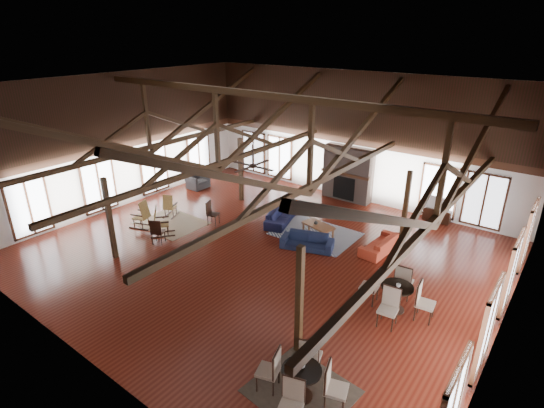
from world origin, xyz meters
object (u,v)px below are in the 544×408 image
Objects in this scene: armchair at (197,181)px; sofa_navy_left at (281,216)px; cafe_table_near at (301,378)px; cafe_table_far at (397,294)px; sofa_navy_front at (307,241)px; tv_console at (437,215)px; coffee_table at (318,226)px; sofa_orange at (380,244)px.

sofa_navy_left is at bearing -98.09° from armchair.
cafe_table_far is at bearing 84.15° from cafe_table_near.
sofa_navy_front is 8.44m from armchair.
armchair reaches higher than tv_console.
sofa_navy_front is 0.96× the size of sofa_navy_left.
sofa_navy_front is at bearing 121.62° from cafe_table_near.
cafe_table_near is at bearing -87.18° from tv_console.
cafe_table_far reaches higher than sofa_navy_left.
tv_console is at bearing 41.28° from sofa_navy_front.
tv_console is at bearing -68.00° from sofa_navy_left.
tv_console is at bearing 67.03° from coffee_table.
cafe_table_near is (3.89, -7.12, 0.10)m from coffee_table.
cafe_table_far is (4.14, -1.64, 0.28)m from sofa_navy_front.
sofa_navy_left is at bearing -169.81° from coffee_table.
sofa_navy_front is 2.49m from sofa_navy_left.
sofa_navy_front is 1.15m from coffee_table.
cafe_table_near is at bearing -157.75° from sofa_navy_left.
cafe_table_far is 1.97× the size of tv_console.
sofa_navy_front is 2.73m from sofa_orange.
armchair is at bearing -89.41° from sofa_orange.
tv_console is at bearing 98.09° from cafe_table_far.
armchair is 14.38m from cafe_table_near.
sofa_navy_front is 0.92× the size of cafe_table_near.
cafe_table_near is at bearing -46.90° from coffee_table.
armchair is at bearing 145.55° from cafe_table_near.
cafe_table_near reaches higher than armchair.
sofa_navy_front is 0.98× the size of sofa_orange.
cafe_table_far reaches higher than sofa_orange.
sofa_orange is 1.88× the size of armchair.
armchair is (-6.01, 0.87, 0.05)m from sofa_navy_left.
armchair is 12.87m from cafe_table_far.
coffee_table is 8.11m from cafe_table_near.
sofa_orange is 0.93× the size of cafe_table_near.
coffee_table is at bearing -77.38° from sofa_orange.
sofa_navy_left is 6.75m from tv_console.
coffee_table is 8.03m from armchair.
armchair reaches higher than coffee_table.
sofa_navy_left is 1.92× the size of armchair.
coffee_table is at bearing -97.11° from armchair.
armchair is at bearing 146.36° from sofa_navy_front.
sofa_navy_front is 4.46m from cafe_table_far.
cafe_table_far is at bearing -40.63° from sofa_navy_front.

